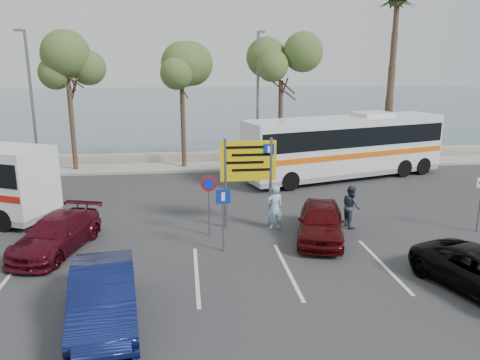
{
  "coord_description": "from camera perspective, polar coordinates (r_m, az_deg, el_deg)",
  "views": [
    {
      "loc": [
        -1.46,
        -14.48,
        6.51
      ],
      "look_at": [
        0.65,
        3.0,
        1.99
      ],
      "focal_mm": 35.0,
      "sensor_mm": 36.0,
      "label": 1
    }
  ],
  "objects": [
    {
      "name": "ground",
      "position": [
        15.94,
        -1.04,
        -9.71
      ],
      "size": [
        120.0,
        120.0,
        0.0
      ],
      "primitive_type": "plane",
      "color": "#2E2E30",
      "rests_on": "ground"
    },
    {
      "name": "kerb_strip",
      "position": [
        29.24,
        -3.86,
        1.65
      ],
      "size": [
        44.0,
        2.4,
        0.15
      ],
      "primitive_type": "cube",
      "color": "#9B978D",
      "rests_on": "ground"
    },
    {
      "name": "seawall",
      "position": [
        31.14,
        -4.07,
        2.86
      ],
      "size": [
        48.0,
        0.8,
        0.6
      ],
      "primitive_type": "cube",
      "color": "#9D937E",
      "rests_on": "ground"
    },
    {
      "name": "sea",
      "position": [
        74.78,
        -5.83,
        9.33
      ],
      "size": [
        140.0,
        140.0,
        0.0
      ],
      "primitive_type": "plane",
      "color": "#43586B",
      "rests_on": "ground"
    },
    {
      "name": "tree_left",
      "position": [
        29.22,
        -20.32,
        12.54
      ],
      "size": [
        3.2,
        3.2,
        7.2
      ],
      "color": "#382619",
      "rests_on": "kerb_strip"
    },
    {
      "name": "tree_mid",
      "position": [
        28.48,
        -7.2,
        14.58
      ],
      "size": [
        3.2,
        3.2,
        8.0
      ],
      "color": "#382619",
      "rests_on": "kerb_strip"
    },
    {
      "name": "tree_right",
      "position": [
        29.1,
        5.08,
        13.67
      ],
      "size": [
        3.2,
        3.2,
        7.4
      ],
      "color": "#382619",
      "rests_on": "kerb_strip"
    },
    {
      "name": "palm_tree",
      "position": [
        31.47,
        18.61,
        19.82
      ],
      "size": [
        4.8,
        4.8,
        11.2
      ],
      "color": "#382619",
      "rests_on": "kerb_strip"
    },
    {
      "name": "street_lamp_left",
      "position": [
        29.33,
        -24.14,
        9.43
      ],
      "size": [
        0.45,
        1.15,
        8.01
      ],
      "color": "slate",
      "rests_on": "kerb_strip"
    },
    {
      "name": "street_lamp_right",
      "position": [
        28.42,
        2.2,
        10.53
      ],
      "size": [
        0.45,
        1.15,
        8.01
      ],
      "color": "slate",
      "rests_on": "kerb_strip"
    },
    {
      "name": "direction_sign",
      "position": [
        18.31,
        1.03,
        1.51
      ],
      "size": [
        2.2,
        0.12,
        3.6
      ],
      "color": "slate",
      "rests_on": "ground"
    },
    {
      "name": "sign_no_stop",
      "position": [
        17.59,
        -3.8,
        -1.93
      ],
      "size": [
        0.6,
        0.08,
        2.35
      ],
      "color": "slate",
      "rests_on": "ground"
    },
    {
      "name": "sign_parking",
      "position": [
        16.13,
        -2.06,
        -3.83
      ],
      "size": [
        0.5,
        0.07,
        2.25
      ],
      "color": "slate",
      "rests_on": "ground"
    },
    {
      "name": "lane_markings",
      "position": [
        14.97,
        -5.07,
        -11.43
      ],
      "size": [
        12.02,
        4.2,
        0.01
      ],
      "primitive_type": null,
      "color": "silver",
      "rests_on": "ground"
    },
    {
      "name": "coach_bus_right",
      "position": [
        26.97,
        12.66,
        3.78
      ],
      "size": [
        12.01,
        5.72,
        3.67
      ],
      "color": "silver",
      "rests_on": "ground"
    },
    {
      "name": "car_blue",
      "position": [
        12.59,
        -16.32,
        -13.52
      ],
      "size": [
        2.18,
        4.67,
        1.48
      ],
      "primitive_type": "imported",
      "rotation": [
        0.0,
        0.0,
        0.14
      ],
      "color": "#10184A",
      "rests_on": "ground"
    },
    {
      "name": "car_maroon",
      "position": [
        17.62,
        -21.5,
        -6.16
      ],
      "size": [
        2.91,
        4.63,
        1.25
      ],
      "primitive_type": "imported",
      "rotation": [
        0.0,
        0.0,
        -0.29
      ],
      "color": "#550E1B",
      "rests_on": "ground"
    },
    {
      "name": "car_red",
      "position": [
        17.72,
        9.82,
        -4.99
      ],
      "size": [
        2.74,
        4.39,
        1.39
      ],
      "primitive_type": "imported",
      "rotation": [
        0.0,
        0.0,
        -0.29
      ],
      "color": "#4D0B0C",
      "rests_on": "ground"
    },
    {
      "name": "pedestrian_near",
      "position": [
        18.48,
        4.25,
        -3.34
      ],
      "size": [
        0.72,
        0.55,
        1.79
      ],
      "primitive_type": "imported",
      "rotation": [
        0.0,
        0.0,
        3.34
      ],
      "color": "#9BC0E2",
      "rests_on": "ground"
    },
    {
      "name": "pedestrian_far",
      "position": [
        19.22,
        13.37,
        -3.13
      ],
      "size": [
        0.7,
        0.87,
        1.7
      ],
      "primitive_type": "imported",
      "rotation": [
        0.0,
        0.0,
        1.65
      ],
      "color": "#31374A",
      "rests_on": "ground"
    }
  ]
}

